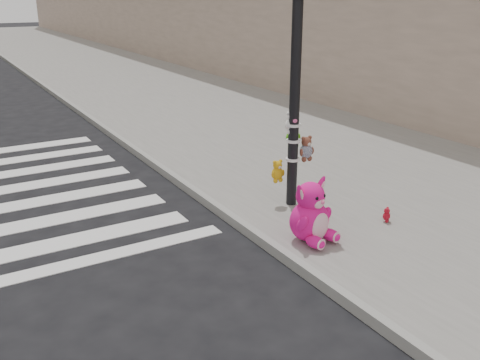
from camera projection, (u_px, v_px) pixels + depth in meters
ground at (195, 312)px, 5.96m from camera, size 120.00×120.00×0.00m
sidewalk_near at (199, 104)px, 16.44m from camera, size 7.00×80.00×0.14m
curb_edge at (87, 117)px, 14.79m from camera, size 0.12×80.00×0.15m
signal_pole at (295, 103)px, 8.09m from camera, size 0.68×0.50×4.00m
pink_bunny at (311, 216)px, 7.23m from camera, size 0.66×0.74×0.89m
red_teddy at (387, 215)px, 7.90m from camera, size 0.19×0.18×0.23m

